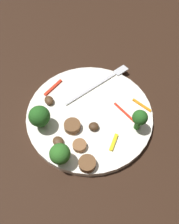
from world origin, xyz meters
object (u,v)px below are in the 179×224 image
at_px(sausage_slice_0, 87,164).
at_px(pepper_strip_1, 142,105).
at_px(sausage_slice_1, 72,126).
at_px(mushroom_1, 49,100).
at_px(mushroom_0, 94,126).
at_px(plate, 90,114).
at_px(pepper_strip_0, 112,143).
at_px(mushroom_2, 58,141).
at_px(pepper_strip_2, 53,87).
at_px(pepper_strip_3, 124,112).
at_px(broccoli_floret_1, 39,116).
at_px(broccoli_floret_2, 140,118).
at_px(broccoli_floret_0, 60,154).
at_px(sausage_slice_2, 80,146).
at_px(fork, 102,82).

distance_m(sausage_slice_0, pepper_strip_1, 0.18).
relative_size(sausage_slice_1, mushroom_1, 1.37).
distance_m(sausage_slice_1, mushroom_0, 0.04).
height_order(plate, pepper_strip_0, pepper_strip_0).
relative_size(sausage_slice_1, pepper_strip_1, 0.71).
bearing_deg(pepper_strip_1, pepper_strip_0, -160.45).
bearing_deg(mushroom_0, mushroom_2, 172.19).
distance_m(pepper_strip_0, pepper_strip_1, 0.11).
height_order(pepper_strip_2, pepper_strip_3, same).
distance_m(broccoli_floret_1, broccoli_floret_2, 0.19).
xyz_separation_m(broccoli_floret_0, broccoli_floret_2, (0.16, -0.02, 0.00)).
xyz_separation_m(sausage_slice_2, mushroom_1, (0.00, 0.13, 0.00)).
height_order(broccoli_floret_1, pepper_strip_3, broccoli_floret_1).
bearing_deg(sausage_slice_2, pepper_strip_1, 3.36).
bearing_deg(broccoli_floret_2, pepper_strip_0, -177.76).
xyz_separation_m(mushroom_2, pepper_strip_1, (0.19, -0.02, -0.00)).
distance_m(mushroom_2, pepper_strip_3, 0.15).
bearing_deg(mushroom_1, pepper_strip_2, 50.70).
relative_size(plate, broccoli_floret_2, 5.12).
distance_m(broccoli_floret_0, mushroom_0, 0.09).
height_order(broccoli_floret_1, sausage_slice_2, broccoli_floret_1).
bearing_deg(broccoli_floret_1, sausage_slice_1, -39.30).
bearing_deg(broccoli_floret_1, mushroom_0, -36.75).
xyz_separation_m(sausage_slice_1, pepper_strip_0, (0.05, -0.07, -0.00)).
bearing_deg(sausage_slice_2, broccoli_floret_0, -172.08).
xyz_separation_m(pepper_strip_0, pepper_strip_3, (0.06, 0.04, -0.00)).
height_order(mushroom_1, pepper_strip_3, mushroom_1).
distance_m(mushroom_1, pepper_strip_2, 0.04).
bearing_deg(sausage_slice_0, pepper_strip_1, 15.71).
xyz_separation_m(plate, mushroom_0, (-0.01, -0.04, 0.01)).
height_order(broccoli_floret_0, broccoli_floret_2, broccoli_floret_2).
bearing_deg(sausage_slice_0, broccoli_floret_1, 104.42).
distance_m(broccoli_floret_2, pepper_strip_3, 0.05).
bearing_deg(mushroom_2, broccoli_floret_1, 99.32).
relative_size(mushroom_1, pepper_strip_0, 0.65).
relative_size(broccoli_floret_0, mushroom_2, 2.23).
distance_m(mushroom_1, pepper_strip_3, 0.16).
bearing_deg(pepper_strip_2, fork, -24.08).
relative_size(mushroom_1, pepper_strip_1, 0.52).
bearing_deg(sausage_slice_1, mushroom_1, 96.42).
bearing_deg(pepper_strip_1, mushroom_2, 173.93).
relative_size(mushroom_1, pepper_strip_3, 0.40).
xyz_separation_m(mushroom_0, mushroom_2, (-0.07, 0.01, -0.00)).
xyz_separation_m(broccoli_floret_2, sausage_slice_2, (-0.12, 0.03, -0.03)).
bearing_deg(broccoli_floret_2, plate, 125.47).
xyz_separation_m(mushroom_0, pepper_strip_2, (-0.02, 0.14, -0.00)).
relative_size(broccoli_floret_2, pepper_strip_0, 1.41).
distance_m(sausage_slice_0, pepper_strip_0, 0.06).
height_order(sausage_slice_0, pepper_strip_1, sausage_slice_0).
relative_size(broccoli_floret_1, mushroom_1, 2.25).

